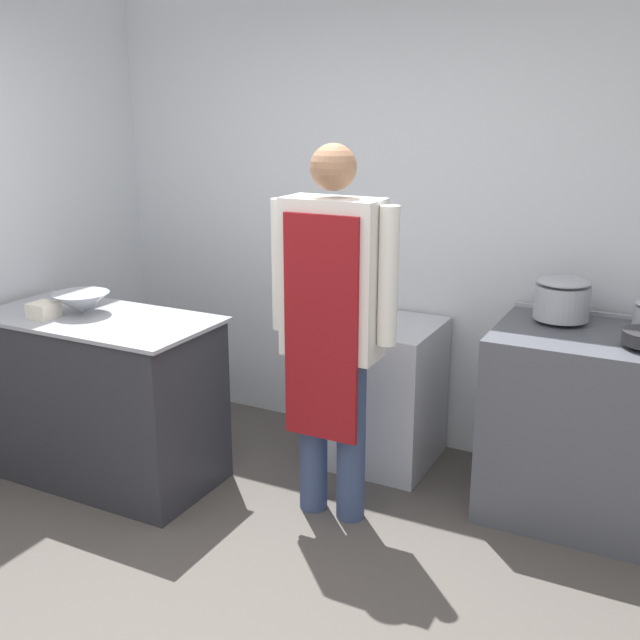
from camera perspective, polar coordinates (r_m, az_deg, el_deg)
The scene contains 8 objects.
wall_back at distance 4.38m, azimuth 5.20°, elevation 7.80°, with size 8.00×0.05×2.70m.
prep_counter at distance 4.22m, azimuth -16.19°, elevation -5.72°, with size 1.28×0.64×0.91m.
stove at distance 3.91m, azimuth 20.14°, elevation -7.64°, with size 0.99×0.71×0.96m.
fridge_unit at distance 4.27m, azimuth 4.52°, elevation -5.50°, with size 0.63×0.59×0.82m.
person_cook at distance 3.49m, azimuth 0.91°, elevation 0.47°, with size 0.64×0.24×1.82m.
mixing_bowl at distance 4.13m, azimuth -17.71°, elevation 1.20°, with size 0.30×0.30×0.11m.
plastic_tub at distance 4.14m, azimuth -20.33°, elevation 0.72°, with size 0.13×0.13×0.08m.
stock_pot at distance 3.87m, azimuth 17.97°, elevation 1.63°, with size 0.27×0.27×0.21m.
Camera 1 is at (1.62, -1.82, 1.98)m, focal length 42.00 mm.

